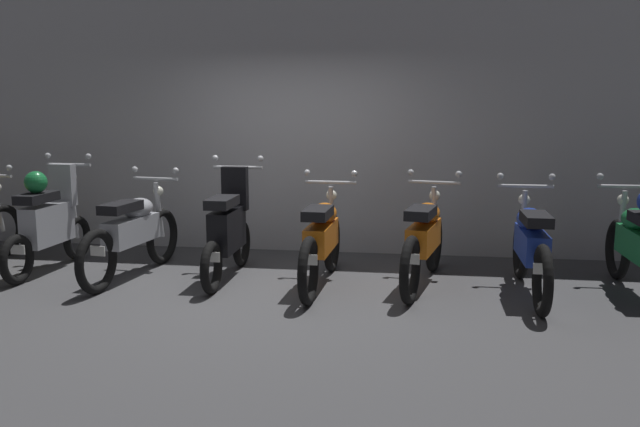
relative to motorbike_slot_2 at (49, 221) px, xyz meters
The scene contains 9 objects.
ground_plane 2.71m from the motorbike_slot_2, 12.48° to the right, with size 80.00×80.00×0.00m, color #424244.
back_wall 3.21m from the motorbike_slot_2, 31.14° to the left, with size 17.31×0.30×3.31m, color #ADADB2.
motorbike_slot_2 is the anchor object (origin of this frame).
motorbike_slot_3 1.05m from the motorbike_slot_2, ahead, with size 0.59×1.95×1.15m.
motorbike_slot_4 2.07m from the motorbike_slot_2, ahead, with size 0.59×1.68×1.29m.
motorbike_slot_5 3.11m from the motorbike_slot_2, ahead, with size 0.59×1.95×1.15m.
motorbike_slot_6 4.14m from the motorbike_slot_2, ahead, with size 0.62×1.93×1.15m.
motorbike_slot_7 5.18m from the motorbike_slot_2, ahead, with size 0.59×1.95×1.15m.
motorbike_slot_8 6.21m from the motorbike_slot_2, ahead, with size 0.59×1.95×1.15m.
Camera 1 is at (1.48, -6.23, 1.87)m, focal length 37.49 mm.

